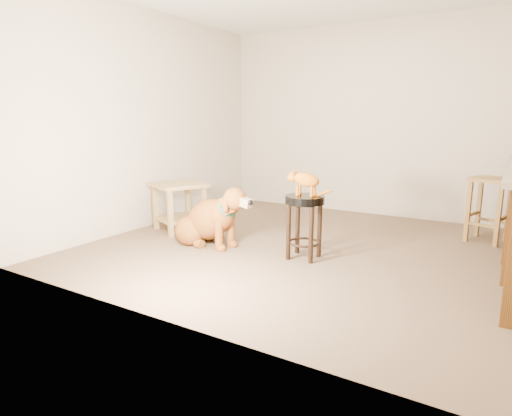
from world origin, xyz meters
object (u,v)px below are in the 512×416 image
Objects in this scene: wood_stool at (489,209)px; side_table at (179,199)px; tabby_kitten at (304,180)px; padded_stool at (304,214)px; golden_retriever at (210,221)px.

side_table is (-3.19, -1.38, 0.02)m from wood_stool.
wood_stool is at bearing 43.09° from tabby_kitten.
wood_stool is at bearing 46.80° from padded_stool.
wood_stool is 1.66× the size of tabby_kitten.
golden_retriever is at bearing -146.24° from wood_stool.
golden_retriever is at bearing -173.66° from padded_stool.
tabby_kitten is (1.71, -0.18, 0.38)m from side_table.
golden_retriever reaches higher than padded_stool.
padded_stool is 1.06m from golden_retriever.
padded_stool is 2.14m from wood_stool.
wood_stool reaches higher than golden_retriever.
padded_stool is 1.44× the size of tabby_kitten.
padded_stool is at bearing -5.72° from tabby_kitten.
side_table is 1.72× the size of tabby_kitten.
golden_retriever is (-1.04, -0.12, -0.17)m from padded_stool.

